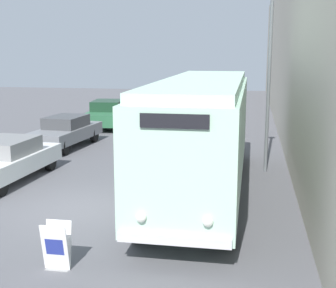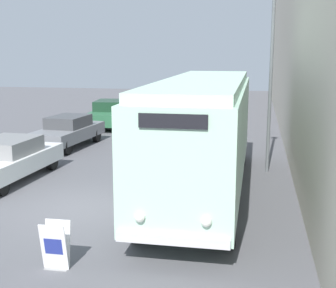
% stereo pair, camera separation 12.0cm
% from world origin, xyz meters
% --- Properties ---
extents(ground_plane, '(80.00, 80.00, 0.00)m').
position_xyz_m(ground_plane, '(0.00, 0.00, 0.00)').
color(ground_plane, '#56565B').
extents(building_wall_right, '(0.30, 60.00, 8.76)m').
position_xyz_m(building_wall_right, '(6.21, 10.00, 4.38)').
color(building_wall_right, beige).
rests_on(building_wall_right, ground_plane).
extents(vintage_bus, '(2.44, 10.68, 3.55)m').
position_xyz_m(vintage_bus, '(3.19, 2.13, 2.01)').
color(vintage_bus, black).
rests_on(vintage_bus, ground_plane).
extents(sign_board, '(0.54, 0.37, 1.00)m').
position_xyz_m(sign_board, '(0.85, -3.53, 0.48)').
color(sign_board, gray).
rests_on(sign_board, ground_plane).
extents(streetlamp, '(0.36, 0.36, 7.24)m').
position_xyz_m(streetlamp, '(5.20, 5.19, 4.62)').
color(streetlamp, '#595E60').
rests_on(streetlamp, ground_plane).
extents(parked_car_near, '(2.16, 4.73, 1.42)m').
position_xyz_m(parked_car_near, '(-3.56, 2.42, 0.72)').
color(parked_car_near, black).
rests_on(parked_car_near, ground_plane).
extents(parked_car_mid, '(2.15, 4.52, 1.42)m').
position_xyz_m(parked_car_mid, '(-3.70, 8.03, 0.75)').
color(parked_car_mid, black).
rests_on(parked_car_mid, ground_plane).
extents(parked_car_far, '(2.30, 4.70, 1.53)m').
position_xyz_m(parked_car_far, '(-3.54, 13.86, 0.77)').
color(parked_car_far, black).
rests_on(parked_car_far, ground_plane).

